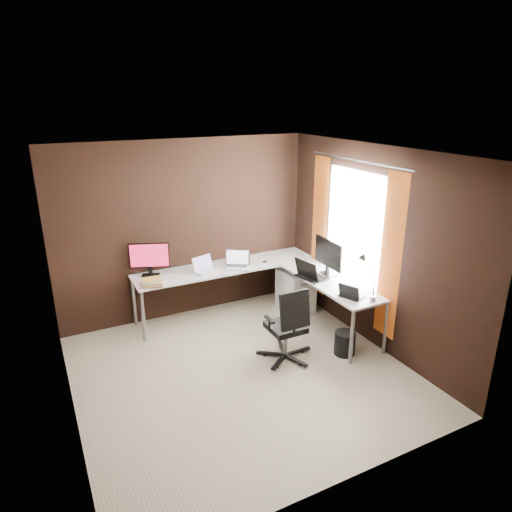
{
  "coord_description": "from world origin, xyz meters",
  "views": [
    {
      "loc": [
        -1.9,
        -4.1,
        3.03
      ],
      "look_at": [
        0.67,
        0.95,
        1.03
      ],
      "focal_mm": 32.0,
      "sensor_mm": 36.0,
      "label": 1
    }
  ],
  "objects_px": {
    "book_stack": "(152,282)",
    "desk_lamp": "(367,272)",
    "office_chair": "(287,339)",
    "drawer_pedestal": "(296,290)",
    "laptop_black_small": "(350,294)",
    "laptop_white": "(205,269)",
    "laptop_silver": "(237,263)",
    "laptop_black_big": "(310,274)",
    "wastebasket": "(345,343)",
    "monitor_left": "(149,258)",
    "monitor_right": "(328,255)"
  },
  "relations": [
    {
      "from": "book_stack",
      "to": "desk_lamp",
      "type": "bearing_deg",
      "value": -36.57
    },
    {
      "from": "book_stack",
      "to": "office_chair",
      "type": "height_order",
      "value": "office_chair"
    },
    {
      "from": "drawer_pedestal",
      "to": "laptop_black_small",
      "type": "distance_m",
      "value": 1.39
    },
    {
      "from": "drawer_pedestal",
      "to": "laptop_white",
      "type": "distance_m",
      "value": 1.42
    },
    {
      "from": "laptop_silver",
      "to": "laptop_black_big",
      "type": "distance_m",
      "value": 1.07
    },
    {
      "from": "laptop_silver",
      "to": "wastebasket",
      "type": "height_order",
      "value": "laptop_silver"
    },
    {
      "from": "laptop_silver",
      "to": "office_chair",
      "type": "xyz_separation_m",
      "value": [
        0.01,
        -1.38,
        -0.5
      ]
    },
    {
      "from": "office_chair",
      "to": "wastebasket",
      "type": "height_order",
      "value": "office_chair"
    },
    {
      "from": "laptop_silver",
      "to": "book_stack",
      "type": "xyz_separation_m",
      "value": [
        -1.24,
        -0.11,
        -0.01
      ]
    },
    {
      "from": "laptop_black_big",
      "to": "book_stack",
      "type": "distance_m",
      "value": 2.06
    },
    {
      "from": "drawer_pedestal",
      "to": "laptop_black_big",
      "type": "height_order",
      "value": "laptop_black_big"
    },
    {
      "from": "wastebasket",
      "to": "monitor_left",
      "type": "bearing_deg",
      "value": 135.77
    },
    {
      "from": "monitor_left",
      "to": "laptop_white",
      "type": "bearing_deg",
      "value": 4.88
    },
    {
      "from": "drawer_pedestal",
      "to": "monitor_right",
      "type": "relative_size",
      "value": 0.99
    },
    {
      "from": "drawer_pedestal",
      "to": "book_stack",
      "type": "relative_size",
      "value": 1.84
    },
    {
      "from": "monitor_left",
      "to": "monitor_right",
      "type": "xyz_separation_m",
      "value": [
        2.15,
        -1.05,
        0.02
      ]
    },
    {
      "from": "monitor_left",
      "to": "office_chair",
      "type": "xyz_separation_m",
      "value": [
        1.19,
        -1.61,
        -0.71
      ]
    },
    {
      "from": "monitor_right",
      "to": "laptop_silver",
      "type": "xyz_separation_m",
      "value": [
        -0.97,
        0.82,
        -0.23
      ]
    },
    {
      "from": "drawer_pedestal",
      "to": "laptop_black_big",
      "type": "xyz_separation_m",
      "value": [
        -0.14,
        -0.57,
        0.49
      ]
    },
    {
      "from": "book_stack",
      "to": "wastebasket",
      "type": "relative_size",
      "value": 1.11
    },
    {
      "from": "laptop_black_big",
      "to": "laptop_black_small",
      "type": "xyz_separation_m",
      "value": [
        0.09,
        -0.74,
        -0.02
      ]
    },
    {
      "from": "laptop_black_small",
      "to": "laptop_black_big",
      "type": "bearing_deg",
      "value": -15.91
    },
    {
      "from": "monitor_right",
      "to": "desk_lamp",
      "type": "bearing_deg",
      "value": 176.59
    },
    {
      "from": "laptop_black_small",
      "to": "laptop_silver",
      "type": "bearing_deg",
      "value": 3.43
    },
    {
      "from": "drawer_pedestal",
      "to": "wastebasket",
      "type": "distance_m",
      "value": 1.37
    },
    {
      "from": "monitor_left",
      "to": "laptop_white",
      "type": "distance_m",
      "value": 0.76
    },
    {
      "from": "laptop_silver",
      "to": "book_stack",
      "type": "distance_m",
      "value": 1.25
    },
    {
      "from": "monitor_left",
      "to": "laptop_white",
      "type": "relative_size",
      "value": 1.34
    },
    {
      "from": "book_stack",
      "to": "wastebasket",
      "type": "xyz_separation_m",
      "value": [
        1.95,
        -1.5,
        -0.62
      ]
    },
    {
      "from": "monitor_left",
      "to": "wastebasket",
      "type": "distance_m",
      "value": 2.76
    },
    {
      "from": "monitor_right",
      "to": "office_chair",
      "type": "bearing_deg",
      "value": 122.08
    },
    {
      "from": "laptop_white",
      "to": "desk_lamp",
      "type": "bearing_deg",
      "value": -70.14
    },
    {
      "from": "laptop_white",
      "to": "laptop_black_small",
      "type": "relative_size",
      "value": 1.16
    },
    {
      "from": "drawer_pedestal",
      "to": "desk_lamp",
      "type": "bearing_deg",
      "value": -87.42
    },
    {
      "from": "laptop_white",
      "to": "laptop_silver",
      "type": "xyz_separation_m",
      "value": [
        0.47,
        -0.02,
        0.0
      ]
    },
    {
      "from": "monitor_left",
      "to": "laptop_white",
      "type": "xyz_separation_m",
      "value": [
        0.7,
        -0.2,
        -0.21
      ]
    },
    {
      "from": "office_chair",
      "to": "desk_lamp",
      "type": "bearing_deg",
      "value": -19.26
    },
    {
      "from": "monitor_left",
      "to": "laptop_black_small",
      "type": "height_order",
      "value": "monitor_left"
    },
    {
      "from": "desk_lamp",
      "to": "office_chair",
      "type": "distance_m",
      "value": 1.24
    },
    {
      "from": "laptop_white",
      "to": "laptop_black_small",
      "type": "bearing_deg",
      "value": -70.36
    },
    {
      "from": "drawer_pedestal",
      "to": "laptop_silver",
      "type": "relative_size",
      "value": 1.39
    },
    {
      "from": "book_stack",
      "to": "drawer_pedestal",
      "type": "bearing_deg",
      "value": -4.14
    },
    {
      "from": "laptop_black_big",
      "to": "desk_lamp",
      "type": "distance_m",
      "value": 0.94
    },
    {
      "from": "monitor_left",
      "to": "laptop_black_big",
      "type": "height_order",
      "value": "monitor_left"
    },
    {
      "from": "wastebasket",
      "to": "laptop_silver",
      "type": "bearing_deg",
      "value": 113.78
    },
    {
      "from": "drawer_pedestal",
      "to": "laptop_black_big",
      "type": "relative_size",
      "value": 1.34
    },
    {
      "from": "monitor_right",
      "to": "laptop_black_big",
      "type": "xyz_separation_m",
      "value": [
        -0.29,
        -0.0,
        -0.22
      ]
    },
    {
      "from": "laptop_black_small",
      "to": "book_stack",
      "type": "height_order",
      "value": "laptop_black_small"
    },
    {
      "from": "laptop_black_small",
      "to": "book_stack",
      "type": "relative_size",
      "value": 0.99
    },
    {
      "from": "desk_lamp",
      "to": "monitor_left",
      "type": "bearing_deg",
      "value": 130.99
    }
  ]
}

